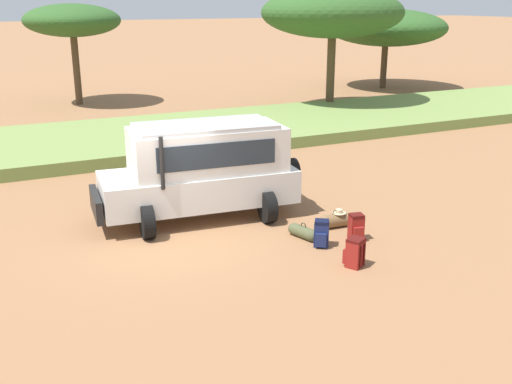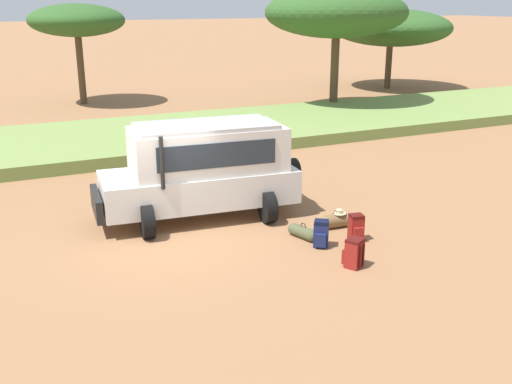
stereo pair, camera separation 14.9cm
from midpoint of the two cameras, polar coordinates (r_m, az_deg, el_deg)
name	(u,v)px [view 1 (the left image)]	position (r m, az deg, el deg)	size (l,w,h in m)	color
ground_plane	(169,238)	(14.34, -8.57, -4.40)	(320.00, 320.00, 0.00)	#936642
grass_bank	(87,143)	(23.64, -15.95, 4.55)	(120.00, 7.00, 0.44)	olive
safari_vehicle	(202,169)	(15.27, -5.42, 2.24)	(5.44, 3.04, 2.44)	silver
backpack_beside_front_wheel	(321,234)	(13.71, 5.94, -3.99)	(0.43, 0.45, 0.63)	navy
backpack_cluster_center	(356,227)	(14.19, 9.23, -3.36)	(0.37, 0.42, 0.63)	maroon
backpack_near_rear_wheel	(355,253)	(12.80, 9.06, -5.73)	(0.47, 0.49, 0.63)	maroon
duffel_bag_low_black_case	(335,220)	(14.94, 7.27, -2.68)	(0.87, 0.38, 0.45)	brown
duffel_bag_soft_canvas	(303,232)	(14.21, 4.22, -3.84)	(0.46, 0.88, 0.39)	#4C5133
acacia_tree_far_left	(72,21)	(33.69, -17.24, 15.31)	(4.95, 5.42, 5.21)	brown
acacia_tree_left_mid	(333,13)	(30.66, 7.19, 16.57)	(7.18, 6.41, 6.00)	brown
acacia_tree_centre_back	(386,28)	(39.34, 12.20, 15.06)	(7.21, 7.71, 4.87)	brown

